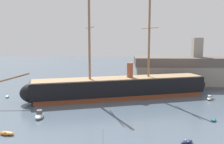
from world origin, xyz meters
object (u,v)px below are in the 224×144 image
Objects in this scene: dinghy_mid_left at (7,133)px; dinghy_far_left at (7,96)px; tall_ship at (120,87)px; dockside_warehouse_right at (191,71)px; motorboat_far_right at (209,98)px; dinghy_mid_right at (187,142)px; dinghy_alongside_stern at (213,119)px; motorboat_alongside_bow at (39,115)px; sailboat_distant_centre at (118,89)px.

dinghy_far_left is at bearing 113.48° from dinghy_mid_left.
tall_ship is 31.48m from dockside_warehouse_right.
tall_ship is 24.95m from motorboat_far_right.
dinghy_mid_left is 1.21× the size of dinghy_mid_right.
dinghy_mid_right is 0.77× the size of motorboat_far_right.
dockside_warehouse_right is (25.06, 18.94, 2.09)m from tall_ship.
tall_ship is at bearing 109.61° from dinghy_mid_right.
tall_ship is 24.82× the size of dinghy_alongside_stern.
motorboat_alongside_bow is (-17.35, -18.66, -2.46)m from tall_ship.
motorboat_alongside_bow is at bearing -157.55° from motorboat_far_right.
tall_ship reaches higher than dinghy_far_left.
motorboat_alongside_bow is 1.72× the size of dinghy_far_left.
tall_ship reaches higher than dinghy_mid_left.
dinghy_alongside_stern is 38.95m from dockside_warehouse_right.
sailboat_distant_centre reaches higher than dinghy_alongside_stern.
sailboat_distant_centre is at bearing 106.08° from dinghy_mid_right.
dockside_warehouse_right reaches higher than dinghy_alongside_stern.
sailboat_distant_centre reaches higher than motorboat_far_right.
dockside_warehouse_right is at bearing 89.23° from motorboat_far_right.
dockside_warehouse_right is at bearing 20.05° from sailboat_distant_centre.
dockside_warehouse_right is (42.41, 37.61, 4.55)m from motorboat_alongside_bow.
dinghy_alongside_stern is 0.05× the size of dockside_warehouse_right.
dockside_warehouse_right is (57.49, 19.24, 4.87)m from dinghy_far_left.
dinghy_far_left is at bearing -161.49° from dockside_warehouse_right.
sailboat_distant_centre is at bearing 125.05° from dinghy_alongside_stern.
motorboat_far_right is (57.22, -0.96, 0.18)m from dinghy_far_left.
dockside_warehouse_right reaches higher than dinghy_mid_right.
tall_ship is at bearing 177.10° from motorboat_far_right.
motorboat_far_right is 0.58× the size of sailboat_distant_centre.
dinghy_mid_right is 42.38m from sailboat_distant_centre.
motorboat_alongside_bow is 36.98m from dinghy_alongside_stern.
tall_ship is 18.93× the size of dinghy_mid_left.
motorboat_far_right reaches higher than dinghy_mid_left.
sailboat_distant_centre is (-11.74, 40.72, 0.20)m from dinghy_mid_right.
dinghy_mid_left reaches higher than dinghy_mid_right.
dinghy_alongside_stern is 0.71× the size of motorboat_far_right.
dinghy_alongside_stern is (36.97, -0.65, -0.33)m from motorboat_alongside_bow.
motorboat_alongside_bow is 23.76m from dinghy_far_left.
dinghy_alongside_stern is (8.52, 11.84, -0.01)m from dinghy_mid_right.
tall_ship is 32.55m from dinghy_far_left.
sailboat_distant_centre reaches higher than dinghy_far_left.
tall_ship is 33.19m from dinghy_mid_right.
dinghy_mid_right is at bearing -35.33° from dinghy_far_left.
dinghy_mid_left reaches higher than dinghy_far_left.
motorboat_alongside_bow is 0.10× the size of dockside_warehouse_right.
dinghy_far_left is at bearing 179.04° from motorboat_far_right.
motorboat_alongside_bow reaches higher than motorboat_far_right.
dinghy_far_left is 0.06× the size of dockside_warehouse_right.
dinghy_far_left reaches higher than dinghy_alongside_stern.
sailboat_distant_centre is (16.71, 28.23, -0.12)m from motorboat_alongside_bow.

